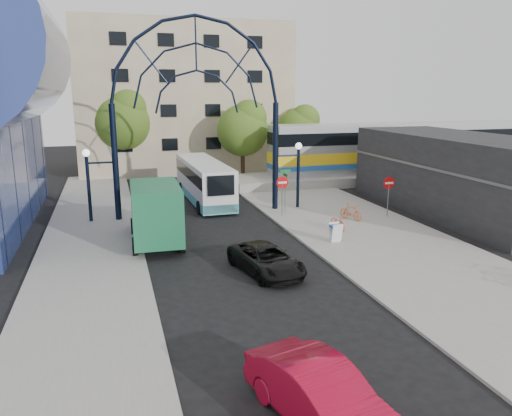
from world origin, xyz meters
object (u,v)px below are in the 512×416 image
object	(u,v)px
green_truck	(155,213)
bike_near_a	(338,222)
bike_near_b	(351,212)
city_bus	(204,180)
tree_north_c	(300,128)
gateway_arch	(197,76)
black_suv	(266,259)
stop_sign	(282,186)
red_sedan	(321,396)
sandwich_board	(336,230)
do_not_enter_sign	(389,187)
street_name_sign	(285,182)
train_car	(407,147)
tree_north_a	(244,127)
tree_north_b	(124,119)

from	to	relation	value
green_truck	bike_near_a	world-z (taller)	green_truck
bike_near_b	city_bus	bearing A→B (deg)	105.84
tree_north_c	bike_near_a	world-z (taller)	tree_north_c
gateway_arch	bike_near_a	world-z (taller)	gateway_arch
green_truck	black_suv	size ratio (longest dim) A/B	1.47
stop_sign	red_sedan	xyz separation A→B (m)	(-5.70, -19.02, -1.24)
sandwich_board	red_sedan	world-z (taller)	red_sedan
black_suv	stop_sign	bearing A→B (deg)	55.45
green_truck	red_sedan	distance (m)	16.07
stop_sign	green_truck	distance (m)	8.64
stop_sign	do_not_enter_sign	distance (m)	6.51
do_not_enter_sign	city_bus	size ratio (longest dim) A/B	0.24
sandwich_board	green_truck	size ratio (longest dim) A/B	0.15
stop_sign	red_sedan	distance (m)	19.89
gateway_arch	stop_sign	bearing A→B (deg)	-22.63
sandwich_board	gateway_arch	bearing A→B (deg)	124.91
stop_sign	street_name_sign	xyz separation A→B (m)	(0.40, 0.60, 0.14)
street_name_sign	train_car	world-z (taller)	train_car
stop_sign	city_bus	bearing A→B (deg)	121.31
train_car	bike_near_b	distance (m)	16.91
red_sedan	city_bus	bearing A→B (deg)	70.43
gateway_arch	tree_north_a	world-z (taller)	gateway_arch
red_sedan	sandwich_board	bearing A→B (deg)	48.25
sandwich_board	tree_north_a	size ratio (longest dim) A/B	0.14
green_truck	sandwich_board	bearing A→B (deg)	-16.33
sandwich_board	tree_north_b	bearing A→B (deg)	111.59
stop_sign	tree_north_c	world-z (taller)	tree_north_c
sandwich_board	bike_near_a	xyz separation A→B (m)	(1.16, 2.14, -0.20)
bike_near_a	bike_near_b	size ratio (longest dim) A/B	1.00
gateway_arch	stop_sign	xyz separation A→B (m)	(4.80, -2.00, -6.56)
gateway_arch	tree_north_b	size ratio (longest dim) A/B	1.70
city_bus	bike_near_a	distance (m)	11.62
sandwich_board	black_suv	size ratio (longest dim) A/B	0.23
train_car	red_sedan	distance (m)	35.82
do_not_enter_sign	tree_north_c	world-z (taller)	tree_north_c
tree_north_c	red_sedan	distance (m)	37.46
city_bus	red_sedan	size ratio (longest dim) A/B	2.28
stop_sign	bike_near_b	bearing A→B (deg)	-30.30
train_car	tree_north_c	xyz separation A→B (m)	(-7.88, 5.93, 1.37)
tree_north_c	black_suv	xyz separation A→B (m)	(-11.21, -24.93, -3.67)
city_bus	red_sedan	distance (m)	25.29
train_car	bike_near_a	bearing A→B (deg)	-133.63
do_not_enter_sign	city_bus	bearing A→B (deg)	140.60
street_name_sign	tree_north_a	distance (m)	13.59
bike_near_a	city_bus	bearing A→B (deg)	118.43
tree_north_b	tree_north_c	world-z (taller)	tree_north_b
sandwich_board	bike_near_a	world-z (taller)	sandwich_board
gateway_arch	city_bus	xyz separation A→B (m)	(1.04, 4.18, -7.06)
gateway_arch	black_suv	distance (m)	13.60
gateway_arch	stop_sign	size ratio (longest dim) A/B	5.46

